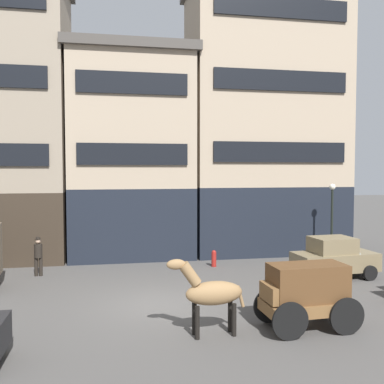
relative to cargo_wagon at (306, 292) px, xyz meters
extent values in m
plane|color=#4C4947|center=(-4.23, 3.08, -1.15)|extent=(120.00, 120.00, 0.00)
cube|color=black|center=(-4.78, 12.61, 0.78)|extent=(6.68, 5.24, 3.85)
cube|color=tan|center=(-4.78, 12.61, 6.30)|extent=(6.68, 5.24, 7.19)
cube|color=#47423D|center=(-4.78, 12.61, 10.14)|extent=(7.18, 5.74, 0.50)
cube|color=black|center=(-4.78, 9.93, 4.50)|extent=(5.62, 0.12, 1.10)
cube|color=black|center=(-4.78, 9.93, 8.10)|extent=(5.62, 0.12, 1.10)
cube|color=black|center=(3.17, 12.61, 0.79)|extent=(8.92, 5.24, 3.88)
cube|color=tan|center=(3.17, 12.61, 8.52)|extent=(8.92, 5.24, 11.57)
cube|color=black|center=(3.17, 9.93, 4.66)|extent=(7.49, 0.12, 1.10)
cube|color=black|center=(3.17, 9.93, 8.52)|extent=(7.49, 0.12, 1.10)
cube|color=black|center=(3.17, 9.93, 12.38)|extent=(7.49, 0.12, 1.10)
cube|color=brown|center=(0.05, 0.00, -0.45)|extent=(2.76, 1.42, 0.36)
cube|color=brown|center=(0.05, 0.00, 0.28)|extent=(2.34, 1.21, 1.10)
cube|color=brown|center=(-1.10, -0.05, 0.03)|extent=(0.45, 1.06, 0.50)
cylinder|color=black|center=(-0.82, -0.75, -0.60)|extent=(1.10, 0.13, 1.10)
cylinder|color=black|center=(-0.88, 0.67, -0.60)|extent=(1.10, 0.13, 1.10)
cylinder|color=black|center=(0.98, -0.67, -0.60)|extent=(1.10, 0.13, 1.10)
cylinder|color=black|center=(0.92, 0.75, -0.60)|extent=(1.10, 0.13, 1.10)
ellipsoid|color=#937047|center=(-2.85, 0.00, 0.10)|extent=(1.73, 0.68, 0.70)
cylinder|color=#937047|center=(-3.57, -0.03, 0.70)|extent=(0.68, 0.35, 0.76)
ellipsoid|color=#937047|center=(-3.97, -0.05, 1.00)|extent=(0.57, 0.27, 0.30)
cylinder|color=#937047|center=(-2.04, 0.04, -0.05)|extent=(0.27, 0.11, 0.65)
cylinder|color=black|center=(-3.39, -0.20, -0.67)|extent=(0.14, 0.14, 0.95)
cylinder|color=black|center=(-3.41, 0.16, -0.67)|extent=(0.14, 0.14, 0.95)
cylinder|color=black|center=(-2.29, -0.15, -0.67)|extent=(0.14, 0.14, 0.95)
cylinder|color=black|center=(-2.31, 0.21, -0.67)|extent=(0.14, 0.14, 0.95)
cube|color=#7A6B4C|center=(4.00, 5.48, -0.42)|extent=(3.82, 1.90, 0.80)
cube|color=#7A6B4C|center=(3.85, 5.47, 0.33)|extent=(1.91, 1.58, 0.70)
cube|color=silver|center=(4.70, 5.54, 0.20)|extent=(0.44, 1.34, 0.56)
cylinder|color=black|center=(5.13, 6.42, -0.82)|extent=(0.67, 0.23, 0.66)
cylinder|color=black|center=(5.26, 4.75, -0.82)|extent=(0.67, 0.23, 0.66)
cylinder|color=black|center=(2.73, 6.22, -0.82)|extent=(0.67, 0.23, 0.66)
cylinder|color=black|center=(2.87, 4.55, -0.82)|extent=(0.67, 0.23, 0.66)
cylinder|color=black|center=(-9.27, 8.13, -0.72)|extent=(0.16, 0.16, 0.85)
cylinder|color=black|center=(-9.07, 8.13, -0.72)|extent=(0.16, 0.16, 0.85)
cylinder|color=black|center=(-9.17, 8.13, 0.01)|extent=(0.47, 0.47, 0.62)
sphere|color=tan|center=(-9.17, 8.13, 0.45)|extent=(0.22, 0.22, 0.22)
cylinder|color=black|center=(-9.17, 8.13, 0.55)|extent=(0.28, 0.28, 0.02)
cylinder|color=black|center=(-9.17, 8.13, 0.60)|extent=(0.18, 0.18, 0.09)
cylinder|color=black|center=(5.52, 8.58, 0.75)|extent=(0.12, 0.12, 3.80)
sphere|color=silver|center=(5.52, 8.58, 2.81)|extent=(0.32, 0.32, 0.32)
cylinder|color=maroon|center=(-0.86, 8.53, -0.80)|extent=(0.24, 0.24, 0.70)
sphere|color=maroon|center=(-0.86, 8.53, -0.43)|extent=(0.22, 0.22, 0.22)
camera|label=1|loc=(-5.60, -11.70, 3.66)|focal=39.19mm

